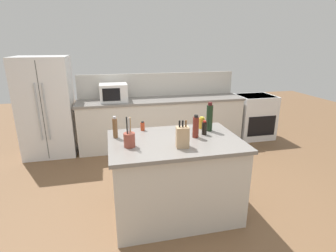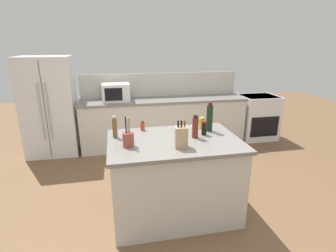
% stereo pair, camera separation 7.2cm
% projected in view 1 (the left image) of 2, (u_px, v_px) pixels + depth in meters
% --- Properties ---
extents(ground_plane, '(14.00, 14.00, 0.00)m').
position_uv_depth(ground_plane, '(174.00, 211.00, 3.23)').
color(ground_plane, brown).
extents(back_counter_run, '(3.20, 0.66, 0.94)m').
position_uv_depth(back_counter_run, '(162.00, 122.00, 5.19)').
color(back_counter_run, beige).
rests_on(back_counter_run, ground_plane).
extents(wall_backsplash, '(3.16, 0.03, 0.46)m').
position_uv_depth(wall_backsplash, '(158.00, 85.00, 5.27)').
color(wall_backsplash, beige).
rests_on(wall_backsplash, back_counter_run).
extents(kitchen_island, '(1.48, 1.01, 0.94)m').
position_uv_depth(kitchen_island, '(175.00, 177.00, 3.09)').
color(kitchen_island, beige).
rests_on(kitchen_island, ground_plane).
extents(refrigerator, '(0.89, 0.75, 1.76)m').
position_uv_depth(refrigerator, '(47.00, 107.00, 4.67)').
color(refrigerator, white).
rests_on(refrigerator, ground_plane).
extents(range_oven, '(0.76, 0.65, 0.92)m').
position_uv_depth(range_oven, '(254.00, 116.00, 5.62)').
color(range_oven, white).
rests_on(range_oven, ground_plane).
extents(microwave, '(0.50, 0.39, 0.32)m').
position_uv_depth(microwave, '(114.00, 93.00, 4.81)').
color(microwave, white).
rests_on(microwave, back_counter_run).
extents(knife_block, '(0.14, 0.11, 0.29)m').
position_uv_depth(knife_block, '(182.00, 137.00, 2.70)').
color(knife_block, tan).
rests_on(knife_block, kitchen_island).
extents(utensil_crock, '(0.12, 0.12, 0.32)m').
position_uv_depth(utensil_crock, '(129.00, 139.00, 2.72)').
color(utensil_crock, brown).
rests_on(utensil_crock, kitchen_island).
extents(vinegar_bottle, '(0.07, 0.07, 0.27)m').
position_uv_depth(vinegar_bottle, '(196.00, 127.00, 2.98)').
color(vinegar_bottle, maroon).
rests_on(vinegar_bottle, kitchen_island).
extents(pepper_grinder, '(0.05, 0.05, 0.25)m').
position_uv_depth(pepper_grinder, '(115.00, 128.00, 2.97)').
color(pepper_grinder, brown).
rests_on(pepper_grinder, kitchen_island).
extents(spice_jar_paprika, '(0.05, 0.05, 0.11)m').
position_uv_depth(spice_jar_paprika, '(143.00, 126.00, 3.24)').
color(spice_jar_paprika, '#B73D1E').
rests_on(spice_jar_paprika, kitchen_island).
extents(honey_jar, '(0.07, 0.07, 0.15)m').
position_uv_depth(honey_jar, '(202.00, 123.00, 3.31)').
color(honey_jar, gold).
rests_on(honey_jar, kitchen_island).
extents(salt_shaker, '(0.05, 0.05, 0.13)m').
position_uv_depth(salt_shaker, '(193.00, 130.00, 3.06)').
color(salt_shaker, silver).
rests_on(salt_shaker, kitchen_island).
extents(soy_sauce_bottle, '(0.06, 0.06, 0.17)m').
position_uv_depth(soy_sauce_bottle, '(204.00, 128.00, 3.08)').
color(soy_sauce_bottle, black).
rests_on(soy_sauce_bottle, kitchen_island).
extents(wine_bottle, '(0.08, 0.08, 0.36)m').
position_uv_depth(wine_bottle, '(209.00, 117.00, 3.19)').
color(wine_bottle, black).
rests_on(wine_bottle, kitchen_island).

